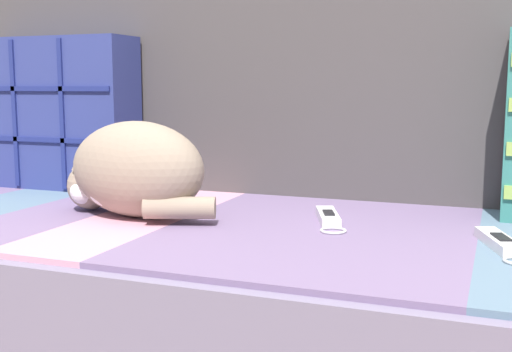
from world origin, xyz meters
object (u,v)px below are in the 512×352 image
throw_pillow_quilted (55,113)px  sleeping_cat (132,172)px  couch (278,314)px  game_remote_far (328,218)px  game_remote_near (500,243)px

throw_pillow_quilted → sleeping_cat: 0.49m
throw_pillow_quilted → couch: bearing=-16.8°
sleeping_cat → game_remote_far: sleeping_cat is taller
sleeping_cat → couch: bearing=10.5°
game_remote_near → game_remote_far: size_ratio=1.04×
couch → game_remote_far: bearing=17.0°
couch → game_remote_near: size_ratio=9.89×
sleeping_cat → game_remote_near: sleeping_cat is taller
couch → sleeping_cat: size_ratio=5.36×
sleeping_cat → game_remote_far: bearing=12.1°
sleeping_cat → game_remote_near: 0.71m
throw_pillow_quilted → game_remote_near: throw_pillow_quilted is taller
couch → throw_pillow_quilted: throw_pillow_quilted is taller
sleeping_cat → game_remote_far: 0.41m
throw_pillow_quilted → game_remote_near: 1.15m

